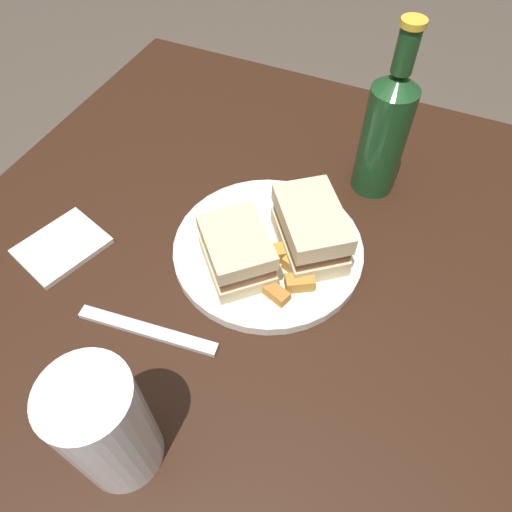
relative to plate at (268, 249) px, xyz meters
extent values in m
plane|color=#4C4238|center=(0.07, -0.01, -0.76)|extent=(6.00, 6.00, 0.00)
cube|color=black|center=(0.07, -0.01, -0.38)|extent=(1.01, 0.88, 0.75)
cylinder|color=silver|center=(0.00, 0.00, 0.00)|extent=(0.26, 0.26, 0.01)
cube|color=beige|center=(0.05, -0.02, 0.02)|extent=(0.12, 0.12, 0.02)
cube|color=#8C5B3D|center=(0.05, -0.02, 0.04)|extent=(0.12, 0.12, 0.02)
cube|color=beige|center=(0.05, -0.02, 0.06)|extent=(0.12, 0.12, 0.02)
cube|color=beige|center=(-0.02, 0.05, 0.02)|extent=(0.14, 0.13, 0.03)
cube|color=brown|center=(-0.02, 0.05, 0.04)|extent=(0.13, 0.12, 0.02)
cube|color=beige|center=(-0.02, 0.05, 0.07)|extent=(0.14, 0.13, 0.03)
cube|color=gold|center=(0.00, 0.03, 0.02)|extent=(0.04, 0.05, 0.02)
cube|color=#B77F33|center=(0.05, 0.06, 0.02)|extent=(0.04, 0.04, 0.02)
cube|color=#AD702D|center=(0.07, 0.03, 0.01)|extent=(0.03, 0.06, 0.01)
cube|color=gold|center=(0.02, 0.07, 0.02)|extent=(0.05, 0.05, 0.02)
cube|color=gold|center=(0.03, 0.05, 0.02)|extent=(0.03, 0.04, 0.02)
cylinder|color=white|center=(0.30, -0.03, 0.07)|extent=(0.08, 0.08, 0.16)
cylinder|color=gold|center=(0.30, -0.03, 0.04)|extent=(0.07, 0.07, 0.10)
cylinder|color=#19421E|center=(-0.19, 0.09, 0.08)|extent=(0.06, 0.06, 0.17)
cone|color=#19421E|center=(-0.19, 0.09, 0.17)|extent=(0.06, 0.06, 0.02)
cylinder|color=#19421E|center=(-0.19, 0.09, 0.21)|extent=(0.03, 0.03, 0.06)
cylinder|color=gold|center=(-0.19, 0.09, 0.24)|extent=(0.03, 0.03, 0.01)
cube|color=silver|center=(0.11, -0.26, 0.00)|extent=(0.13, 0.12, 0.01)
cube|color=silver|center=(0.17, -0.09, 0.00)|extent=(0.04, 0.18, 0.01)
camera|label=1|loc=(0.38, 0.15, 0.51)|focal=33.33mm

